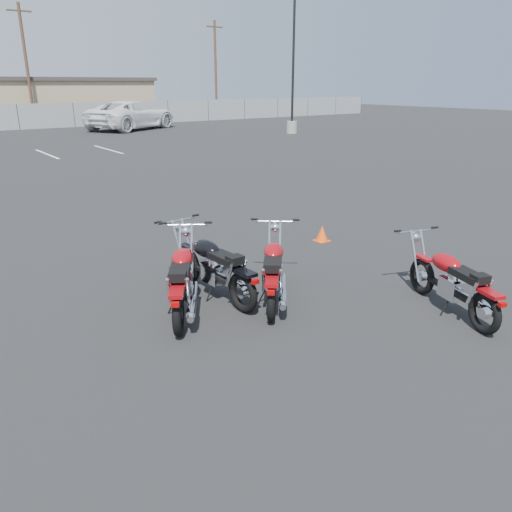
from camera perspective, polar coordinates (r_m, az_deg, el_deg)
ground at (r=7.48m, az=1.49°, el=-6.23°), size 120.00×120.00×0.00m
motorcycle_front_red at (r=7.35m, az=-8.37°, el=-2.70°), size 1.57×2.06×1.08m
motorcycle_second_black at (r=7.81m, az=-4.80°, el=-1.27°), size 0.85×2.20×1.07m
motorcycle_third_red at (r=7.65m, az=2.04°, el=-1.77°), size 1.68×1.89×1.04m
motorcycle_rear_red at (r=7.81m, az=21.57°, el=-2.83°), size 1.10×2.05×1.01m
training_cone_near at (r=10.76m, az=7.56°, el=2.59°), size 0.28×0.28×0.34m
light_pole_east at (r=34.58m, az=4.22°, el=19.08°), size 0.80×0.70×11.80m
tan_building_east at (r=51.34m, az=-21.07°, el=16.44°), size 14.40×9.40×3.70m
utility_pole_c at (r=45.51m, az=-24.76°, el=19.38°), size 1.80×0.24×9.00m
utility_pole_d at (r=53.38m, az=-4.64°, el=20.68°), size 1.80×0.24×9.00m
white_van at (r=38.69m, az=-14.10°, el=16.21°), size 6.91×8.95×3.18m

